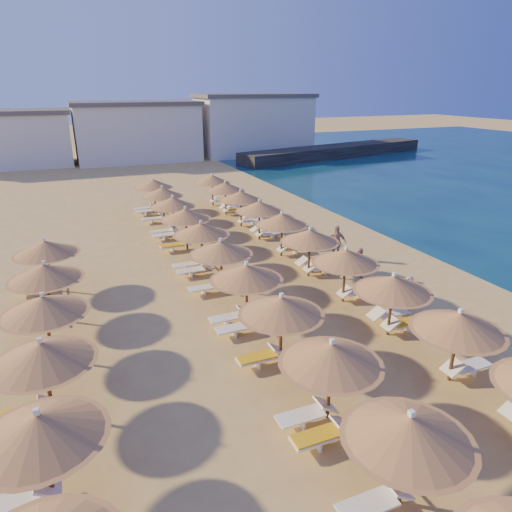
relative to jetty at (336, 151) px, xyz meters
name	(u,v)px	position (x,y,z in m)	size (l,w,h in m)	color
ground	(303,313)	(-25.98, -38.67, -0.75)	(220.00, 220.00, 0.00)	tan
jetty	(336,151)	(0.00, 0.00, 0.00)	(30.00, 4.00, 1.50)	black
hotel_blocks	(147,130)	(-24.03, 7.42, 2.95)	(47.08, 9.98, 8.10)	silver
parasol_row_east	(327,246)	(-23.80, -36.75, 1.36)	(2.97, 37.93, 2.61)	brown
parasol_row_west	(233,260)	(-28.45, -36.75, 1.36)	(2.97, 37.93, 2.61)	brown
parasol_row_inland	(43,328)	(-35.84, -39.93, 1.36)	(2.97, 18.86, 2.61)	brown
loungers	(255,300)	(-27.67, -37.38, -0.41)	(15.24, 35.54, 0.66)	white
beachgoer_b	(360,263)	(-21.59, -36.39, 0.04)	(0.77, 0.60, 1.58)	tan
beachgoer_a	(407,296)	(-22.11, -40.51, 0.13)	(0.64, 0.42, 1.76)	tan
beachgoer_c	(336,242)	(-21.19, -33.53, 0.21)	(1.13, 0.47, 1.93)	tan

